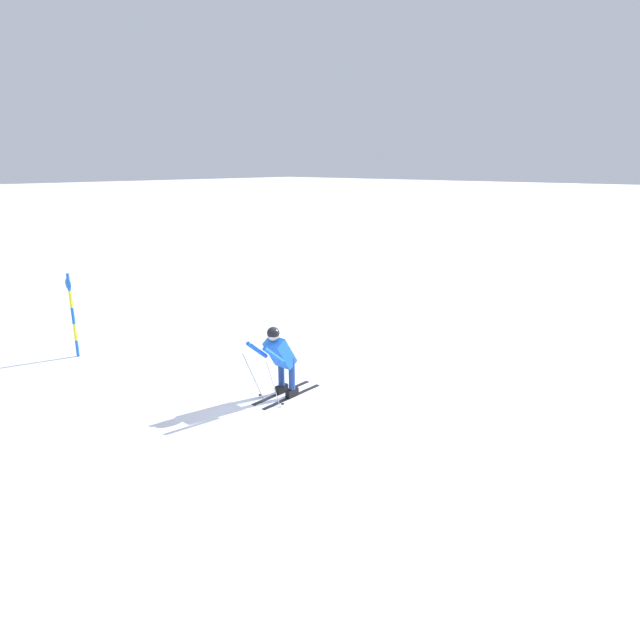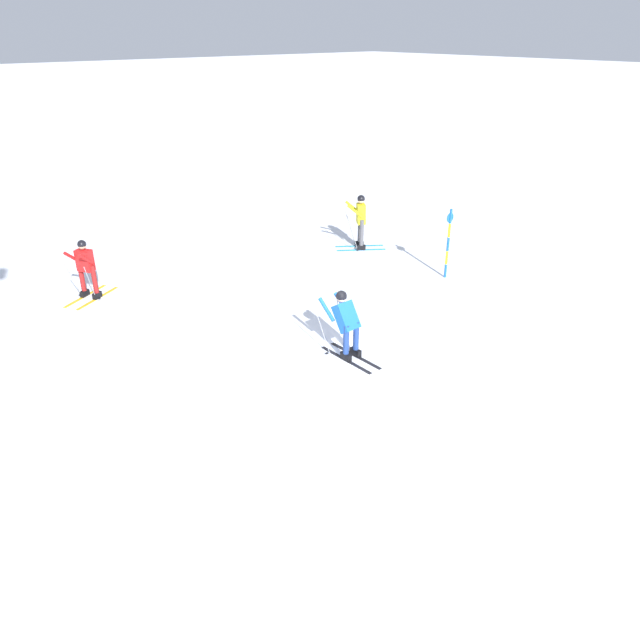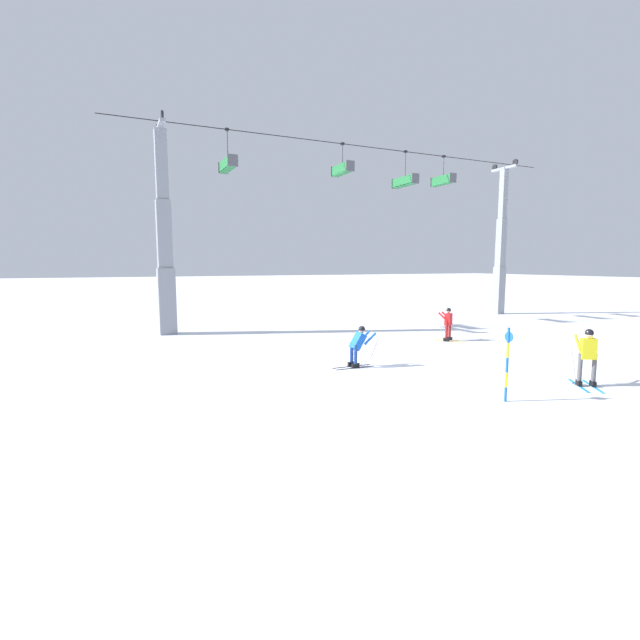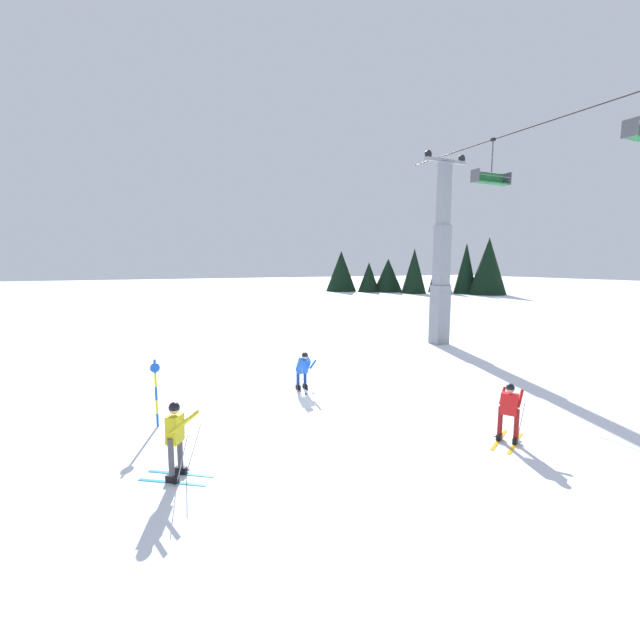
{
  "view_description": "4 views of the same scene",
  "coord_description": "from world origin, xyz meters",
  "px_view_note": "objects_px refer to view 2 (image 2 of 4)",
  "views": [
    {
      "loc": [
        6.94,
        6.64,
        4.55
      ],
      "look_at": [
        -1.13,
        -0.55,
        1.41
      ],
      "focal_mm": 30.35,
      "sensor_mm": 36.0,
      "label": 1
    },
    {
      "loc": [
        -8.87,
        7.58,
        6.72
      ],
      "look_at": [
        -1.04,
        0.97,
        1.76
      ],
      "focal_mm": 34.16,
      "sensor_mm": 36.0,
      "label": 2
    },
    {
      "loc": [
        -8.24,
        -15.05,
        3.78
      ],
      "look_at": [
        -0.88,
        0.85,
        1.63
      ],
      "focal_mm": 25.57,
      "sensor_mm": 36.0,
      "label": 3
    },
    {
      "loc": [
        14.85,
        -6.97,
        4.86
      ],
      "look_at": [
        -0.2,
        0.17,
        2.68
      ],
      "focal_mm": 24.06,
      "sensor_mm": 36.0,
      "label": 4
    }
  ],
  "objects_px": {
    "skier_distant_uphill": "(360,217)",
    "skier_distant_downhill": "(85,265)",
    "skier_carving_main": "(346,320)",
    "trail_marker_pole": "(448,241)"
  },
  "relations": [
    {
      "from": "skier_carving_main",
      "to": "trail_marker_pole",
      "type": "xyz_separation_m",
      "value": [
        1.6,
        -5.46,
        0.22
      ]
    },
    {
      "from": "trail_marker_pole",
      "to": "skier_distant_uphill",
      "type": "distance_m",
      "value": 3.54
    },
    {
      "from": "skier_carving_main",
      "to": "skier_distant_uphill",
      "type": "xyz_separation_m",
      "value": [
        5.13,
        -5.33,
        0.17
      ]
    },
    {
      "from": "skier_carving_main",
      "to": "skier_distant_downhill",
      "type": "xyz_separation_m",
      "value": [
        6.9,
        3.16,
        0.06
      ]
    },
    {
      "from": "skier_carving_main",
      "to": "trail_marker_pole",
      "type": "distance_m",
      "value": 5.69
    },
    {
      "from": "skier_carving_main",
      "to": "skier_distant_downhill",
      "type": "distance_m",
      "value": 7.59
    },
    {
      "from": "skier_distant_uphill",
      "to": "skier_distant_downhill",
      "type": "xyz_separation_m",
      "value": [
        1.76,
        8.49,
        -0.12
      ]
    },
    {
      "from": "trail_marker_pole",
      "to": "skier_distant_uphill",
      "type": "height_order",
      "value": "trail_marker_pole"
    },
    {
      "from": "trail_marker_pole",
      "to": "skier_distant_downhill",
      "type": "distance_m",
      "value": 10.12
    },
    {
      "from": "skier_carving_main",
      "to": "skier_distant_downhill",
      "type": "height_order",
      "value": "skier_distant_downhill"
    }
  ]
}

